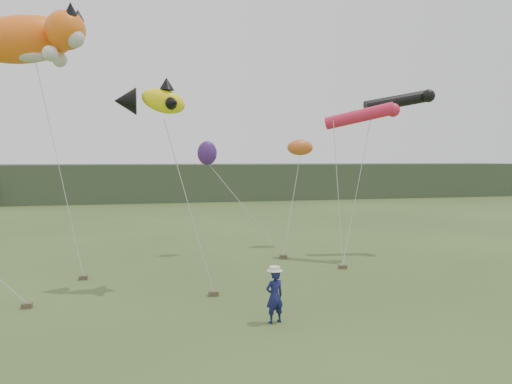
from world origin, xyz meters
TOP-DOWN VIEW (x-y plane):
  - ground at (0.00, 0.00)m, footprint 120.00×120.00m
  - headland at (-3.11, 44.69)m, footprint 90.00×13.00m
  - festival_attendant at (-0.13, -0.13)m, footprint 0.63×0.50m
  - sandbag_anchors at (-1.47, 5.37)m, footprint 12.10×5.81m
  - cat_kite at (-8.05, 9.43)m, footprint 5.81×3.23m
  - fish_kite at (-3.39, 4.66)m, footprint 2.57×1.71m
  - tube_kites at (7.58, 8.24)m, footprint 5.58×2.50m
  - misc_kites at (2.40, 11.17)m, footprint 6.28×1.95m

SIDE VIEW (x-z plane):
  - ground at x=0.00m, z-range 0.00..0.00m
  - sandbag_anchors at x=-1.47m, z-range 0.00..0.16m
  - festival_attendant at x=-0.13m, z-range 0.00..1.52m
  - headland at x=-3.11m, z-range -0.08..3.92m
  - misc_kites at x=2.40m, z-range 4.44..5.75m
  - fish_kite at x=-3.39m, z-range 5.99..7.41m
  - tube_kites at x=7.58m, z-range 6.06..8.06m
  - cat_kite at x=-8.05m, z-range 8.34..11.06m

